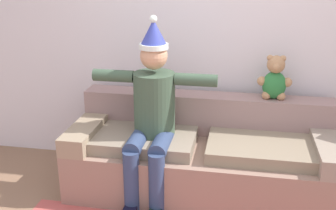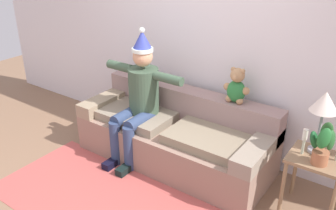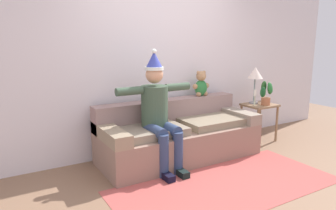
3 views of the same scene
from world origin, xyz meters
name	(u,v)px [view 3 (image 3 of 3)]	position (x,y,z in m)	size (l,w,h in m)	color
ground_plane	(227,186)	(0.00, 0.00, 0.00)	(10.00, 10.00, 0.00)	#86644B
back_wall	(160,58)	(0.00, 1.55, 1.35)	(7.00, 0.10, 2.70)	silver
couch	(178,135)	(0.00, 1.03, 0.31)	(2.20, 0.87, 0.78)	#917262
person_seated	(158,110)	(-0.40, 0.87, 0.76)	(1.02, 0.77, 1.50)	#3C533F
teddy_bear	(201,85)	(0.57, 1.30, 0.95)	(0.29, 0.17, 0.38)	#2B7638
side_table	(259,111)	(1.53, 1.01, 0.49)	(0.49, 0.42, 0.60)	#8C6A4C
table_lamp	(255,75)	(1.48, 1.09, 1.07)	(0.24, 0.24, 0.59)	gray
potted_plant	(266,93)	(1.55, 0.91, 0.79)	(0.23, 0.22, 0.38)	#A6603F
candle_tall	(255,95)	(1.39, 0.99, 0.76)	(0.04, 0.04, 0.25)	beige
candle_short	(264,95)	(1.66, 1.05, 0.73)	(0.04, 0.04, 0.20)	beige
area_rug	(227,185)	(0.00, 0.00, 0.00)	(2.59, 1.18, 0.01)	#B6504B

